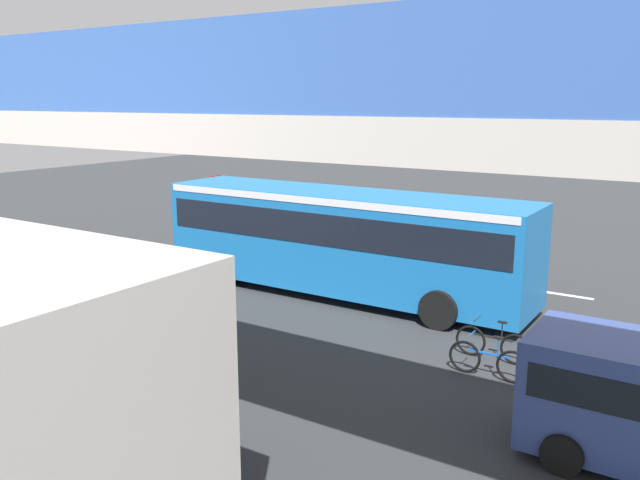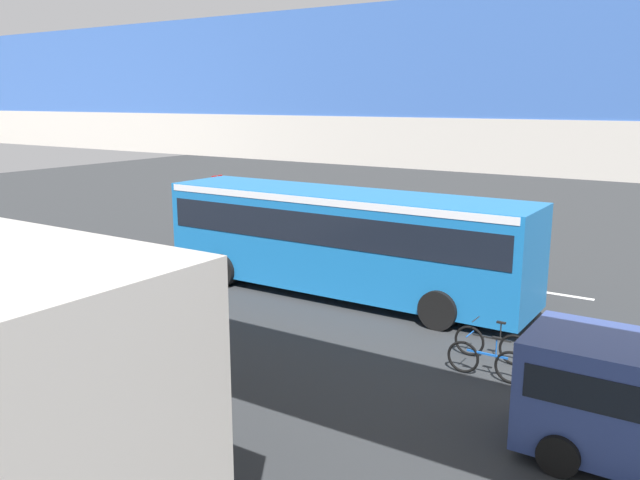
# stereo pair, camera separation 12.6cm
# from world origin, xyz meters

# --- Properties ---
(ground) EXTENTS (80.00, 80.00, 0.00)m
(ground) POSITION_xyz_m (0.00, 0.00, 0.00)
(ground) COLOR #2D3033
(city_bus) EXTENTS (11.54, 2.85, 3.15)m
(city_bus) POSITION_xyz_m (-0.41, 0.71, 1.88)
(city_bus) COLOR #196BB7
(city_bus) RESTS_ON ground
(bicycle_blue) EXTENTS (1.77, 0.44, 0.96)m
(bicycle_blue) POSITION_xyz_m (-6.18, 4.25, 0.37)
(bicycle_blue) COLOR black
(bicycle_blue) RESTS_ON ground
(bicycle_black) EXTENTS (1.77, 0.44, 0.96)m
(bicycle_black) POSITION_xyz_m (-5.94, 3.25, 0.37)
(bicycle_black) COLOR black
(bicycle_black) RESTS_ON ground
(pedestrian) EXTENTS (0.38, 0.38, 1.79)m
(pedestrian) POSITION_xyz_m (-3.08, -3.44, 0.89)
(pedestrian) COLOR #2D2D38
(pedestrian) RESTS_ON ground
(traffic_sign) EXTENTS (0.08, 0.60, 2.80)m
(traffic_sign) POSITION_xyz_m (7.64, -2.77, 1.89)
(traffic_sign) COLOR slate
(traffic_sign) RESTS_ON ground
(lane_dash_leftmost) EXTENTS (2.00, 0.20, 0.01)m
(lane_dash_leftmost) POSITION_xyz_m (-6.00, -2.91, 0.00)
(lane_dash_leftmost) COLOR silver
(lane_dash_leftmost) RESTS_ON ground
(lane_dash_left) EXTENTS (2.00, 0.20, 0.01)m
(lane_dash_left) POSITION_xyz_m (-2.00, -2.91, 0.00)
(lane_dash_left) COLOR silver
(lane_dash_left) RESTS_ON ground
(lane_dash_centre) EXTENTS (2.00, 0.20, 0.01)m
(lane_dash_centre) POSITION_xyz_m (2.00, -2.91, 0.00)
(lane_dash_centre) COLOR silver
(lane_dash_centre) RESTS_ON ground
(lane_dash_right) EXTENTS (2.00, 0.20, 0.01)m
(lane_dash_right) POSITION_xyz_m (6.00, -2.91, 0.00)
(lane_dash_right) COLOR silver
(lane_dash_right) RESTS_ON ground
(pedestrian_overpass) EXTENTS (28.31, 2.60, 6.76)m
(pedestrian_overpass) POSITION_xyz_m (0.00, 9.89, 5.01)
(pedestrian_overpass) COLOR #B2ADA5
(pedestrian_overpass) RESTS_ON ground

